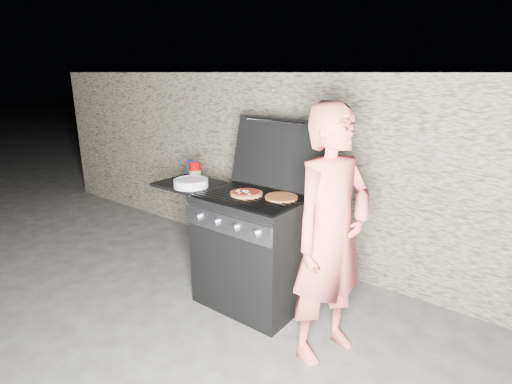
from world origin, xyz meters
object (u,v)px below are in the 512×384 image
Objects in this scene: gas_grill at (227,243)px; person at (331,237)px; pizza_topped at (246,193)px; sauce_jar at (195,171)px.

person reaches higher than gas_grill.
gas_grill is at bearing -178.90° from pizza_topped.
sauce_jar is (-0.44, 0.10, 0.53)m from gas_grill.
pizza_topped is (0.20, 0.00, 0.47)m from gas_grill.
pizza_topped reaches higher than gas_grill.
gas_grill is 0.69m from sauce_jar.
sauce_jar is 1.47m from person.
person reaches higher than pizza_topped.
sauce_jar is at bearing 171.69° from pizza_topped.
sauce_jar reaches higher than pizza_topped.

